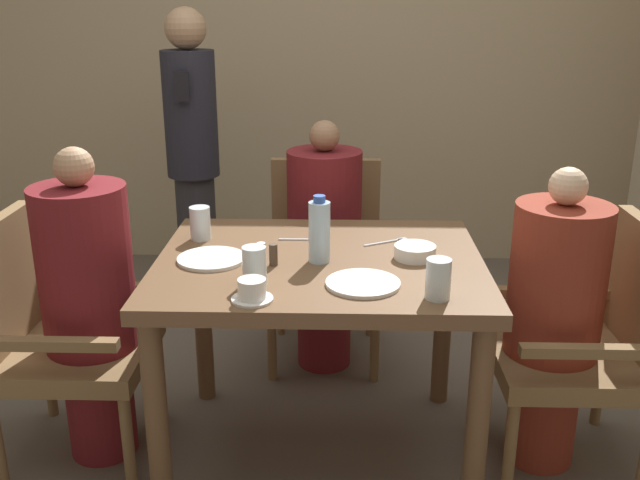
{
  "coord_description": "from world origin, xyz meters",
  "views": [
    {
      "loc": [
        0.07,
        -2.24,
        1.6
      ],
      "look_at": [
        0.0,
        0.04,
        0.82
      ],
      "focal_mm": 40.0,
      "sensor_mm": 36.0,
      "label": 1
    }
  ],
  "objects_px": {
    "chair_far_side": "(325,254)",
    "glass_tall_far": "(200,223)",
    "diner_in_far_chair": "(324,245)",
    "diner_in_right_chair": "(553,318)",
    "plate_main_right": "(212,259)",
    "standing_host": "(193,155)",
    "bowl_small": "(415,252)",
    "chair_right_side": "(592,339)",
    "chair_left_side": "(53,332)",
    "plate_main_left": "(363,283)",
    "teacup_with_saucer": "(252,291)",
    "diner_in_left_chair": "(90,305)",
    "water_bottle": "(318,231)",
    "glass_tall_near": "(254,266)",
    "glass_tall_mid": "(438,279)"
  },
  "relations": [
    {
      "from": "chair_far_side",
      "to": "glass_tall_far",
      "type": "relative_size",
      "value": 7.35
    },
    {
      "from": "diner_in_far_chair",
      "to": "diner_in_right_chair",
      "type": "bearing_deg",
      "value": -40.91
    },
    {
      "from": "diner_in_right_chair",
      "to": "plate_main_right",
      "type": "height_order",
      "value": "diner_in_right_chair"
    },
    {
      "from": "standing_host",
      "to": "bowl_small",
      "type": "xyz_separation_m",
      "value": [
        1.0,
        -1.3,
        -0.05
      ]
    },
    {
      "from": "diner_in_far_chair",
      "to": "bowl_small",
      "type": "xyz_separation_m",
      "value": [
        0.32,
        -0.68,
        0.22
      ]
    },
    {
      "from": "chair_right_side",
      "to": "plate_main_right",
      "type": "relative_size",
      "value": 3.88
    },
    {
      "from": "standing_host",
      "to": "glass_tall_far",
      "type": "relative_size",
      "value": 12.87
    },
    {
      "from": "chair_left_side",
      "to": "plate_main_left",
      "type": "xyz_separation_m",
      "value": [
        1.08,
        -0.23,
        0.29
      ]
    },
    {
      "from": "standing_host",
      "to": "plate_main_left",
      "type": "xyz_separation_m",
      "value": [
        0.82,
        -1.54,
        -0.07
      ]
    },
    {
      "from": "teacup_with_saucer",
      "to": "bowl_small",
      "type": "relative_size",
      "value": 0.88
    },
    {
      "from": "diner_in_left_chair",
      "to": "water_bottle",
      "type": "distance_m",
      "value": 0.85
    },
    {
      "from": "chair_far_side",
      "to": "diner_in_right_chair",
      "type": "xyz_separation_m",
      "value": [
        0.8,
        -0.83,
        0.08
      ]
    },
    {
      "from": "glass_tall_near",
      "to": "bowl_small",
      "type": "bearing_deg",
      "value": 25.58
    },
    {
      "from": "chair_right_side",
      "to": "standing_host",
      "type": "relative_size",
      "value": 0.57
    },
    {
      "from": "water_bottle",
      "to": "glass_tall_near",
      "type": "distance_m",
      "value": 0.28
    },
    {
      "from": "chair_left_side",
      "to": "glass_tall_mid",
      "type": "distance_m",
      "value": 1.38
    },
    {
      "from": "diner_in_left_chair",
      "to": "chair_right_side",
      "type": "xyz_separation_m",
      "value": [
        1.74,
        0.0,
        -0.1
      ]
    },
    {
      "from": "glass_tall_mid",
      "to": "chair_far_side",
      "type": "bearing_deg",
      "value": 106.92
    },
    {
      "from": "standing_host",
      "to": "glass_tall_mid",
      "type": "bearing_deg",
      "value": -57.56
    },
    {
      "from": "diner_in_far_chair",
      "to": "plate_main_right",
      "type": "relative_size",
      "value": 4.87
    },
    {
      "from": "teacup_with_saucer",
      "to": "glass_tall_mid",
      "type": "distance_m",
      "value": 0.54
    },
    {
      "from": "plate_main_left",
      "to": "glass_tall_near",
      "type": "xyz_separation_m",
      "value": [
        -0.33,
        -0.0,
        0.05
      ]
    },
    {
      "from": "water_bottle",
      "to": "diner_in_left_chair",
      "type": "bearing_deg",
      "value": 178.0
    },
    {
      "from": "chair_right_side",
      "to": "plate_main_right",
      "type": "height_order",
      "value": "chair_right_side"
    },
    {
      "from": "chair_left_side",
      "to": "glass_tall_mid",
      "type": "bearing_deg",
      "value": -14.09
    },
    {
      "from": "chair_far_side",
      "to": "teacup_with_saucer",
      "type": "relative_size",
      "value": 7.26
    },
    {
      "from": "chair_left_side",
      "to": "glass_tall_near",
      "type": "relative_size",
      "value": 7.35
    },
    {
      "from": "glass_tall_mid",
      "to": "teacup_with_saucer",
      "type": "bearing_deg",
      "value": -176.67
    },
    {
      "from": "standing_host",
      "to": "glass_tall_near",
      "type": "xyz_separation_m",
      "value": [
        0.49,
        -1.54,
        -0.01
      ]
    },
    {
      "from": "glass_tall_near",
      "to": "plate_main_left",
      "type": "bearing_deg",
      "value": 0.52
    },
    {
      "from": "glass_tall_near",
      "to": "glass_tall_far",
      "type": "xyz_separation_m",
      "value": [
        -0.24,
        0.42,
        0.0
      ]
    },
    {
      "from": "diner_in_right_chair",
      "to": "teacup_with_saucer",
      "type": "height_order",
      "value": "diner_in_right_chair"
    },
    {
      "from": "diner_in_far_chair",
      "to": "standing_host",
      "type": "distance_m",
      "value": 0.96
    },
    {
      "from": "diner_in_left_chair",
      "to": "bowl_small",
      "type": "bearing_deg",
      "value": 0.49
    },
    {
      "from": "bowl_small",
      "to": "glass_tall_mid",
      "type": "bearing_deg",
      "value": -84.38
    },
    {
      "from": "chair_right_side",
      "to": "water_bottle",
      "type": "xyz_separation_m",
      "value": [
        -0.94,
        -0.03,
        0.39
      ]
    },
    {
      "from": "chair_left_side",
      "to": "plate_main_left",
      "type": "bearing_deg",
      "value": -12.13
    },
    {
      "from": "diner_in_right_chair",
      "to": "glass_tall_mid",
      "type": "relative_size",
      "value": 8.96
    },
    {
      "from": "chair_far_side",
      "to": "standing_host",
      "type": "xyz_separation_m",
      "value": [
        -0.68,
        0.47,
        0.36
      ]
    },
    {
      "from": "chair_left_side",
      "to": "diner_in_right_chair",
      "type": "height_order",
      "value": "diner_in_right_chair"
    },
    {
      "from": "plate_main_left",
      "to": "plate_main_right",
      "type": "height_order",
      "value": "same"
    },
    {
      "from": "standing_host",
      "to": "water_bottle",
      "type": "relative_size",
      "value": 6.89
    },
    {
      "from": "diner_in_right_chair",
      "to": "glass_tall_near",
      "type": "relative_size",
      "value": 8.96
    },
    {
      "from": "chair_left_side",
      "to": "diner_in_left_chair",
      "type": "bearing_deg",
      "value": 0.0
    },
    {
      "from": "plate_main_left",
      "to": "diner_in_right_chair",
      "type": "bearing_deg",
      "value": 19.33
    },
    {
      "from": "diner_in_left_chair",
      "to": "teacup_with_saucer",
      "type": "bearing_deg",
      "value": -30.04
    },
    {
      "from": "chair_right_side",
      "to": "standing_host",
      "type": "distance_m",
      "value": 2.12
    },
    {
      "from": "chair_left_side",
      "to": "chair_far_side",
      "type": "xyz_separation_m",
      "value": [
        0.94,
        0.83,
        0.0
      ]
    },
    {
      "from": "diner_in_far_chair",
      "to": "glass_tall_far",
      "type": "distance_m",
      "value": 0.71
    },
    {
      "from": "teacup_with_saucer",
      "to": "diner_in_right_chair",
      "type": "bearing_deg",
      "value": 19.87
    }
  ]
}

